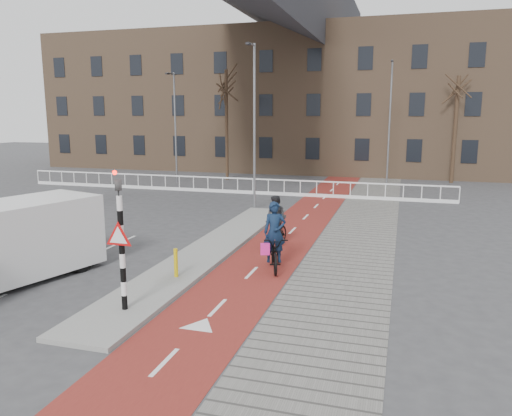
# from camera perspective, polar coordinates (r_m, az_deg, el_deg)

# --- Properties ---
(ground) EXTENTS (120.00, 120.00, 0.00)m
(ground) POSITION_cam_1_polar(r_m,az_deg,el_deg) (14.60, -8.58, -9.18)
(ground) COLOR #38383A
(ground) RESTS_ON ground
(bike_lane) EXTENTS (2.50, 60.00, 0.01)m
(bike_lane) POSITION_cam_1_polar(r_m,az_deg,el_deg) (23.36, 5.23, -1.50)
(bike_lane) COLOR maroon
(bike_lane) RESTS_ON ground
(sidewalk) EXTENTS (3.00, 60.00, 0.01)m
(sidewalk) POSITION_cam_1_polar(r_m,az_deg,el_deg) (22.99, 12.09, -1.90)
(sidewalk) COLOR slate
(sidewalk) RESTS_ON ground
(curb_island) EXTENTS (1.80, 16.00, 0.12)m
(curb_island) POSITION_cam_1_polar(r_m,az_deg,el_deg) (18.34, -5.29, -4.74)
(curb_island) COLOR gray
(curb_island) RESTS_ON ground
(traffic_signal) EXTENTS (0.80, 0.80, 3.68)m
(traffic_signal) POSITION_cam_1_polar(r_m,az_deg,el_deg) (12.60, -15.20, -3.20)
(traffic_signal) COLOR black
(traffic_signal) RESTS_ON curb_island
(bollard) EXTENTS (0.12, 0.12, 0.87)m
(bollard) POSITION_cam_1_polar(r_m,az_deg,el_deg) (15.20, -9.15, -6.20)
(bollard) COLOR #DFBB0C
(bollard) RESTS_ON curb_island
(cyclist_near) EXTENTS (1.37, 2.27, 2.20)m
(cyclist_near) POSITION_cam_1_polar(r_m,az_deg,el_deg) (16.03, 2.13, -4.44)
(cyclist_near) COLOR black
(cyclist_near) RESTS_ON bike_lane
(cyclist_far) EXTENTS (0.94, 1.88, 1.95)m
(cyclist_far) POSITION_cam_1_polar(r_m,az_deg,el_deg) (18.68, 2.34, -2.03)
(cyclist_far) COLOR black
(cyclist_far) RESTS_ON bike_lane
(van) EXTENTS (3.69, 5.91, 2.37)m
(van) POSITION_cam_1_polar(r_m,az_deg,el_deg) (16.37, -26.80, -3.48)
(van) COLOR silver
(van) RESTS_ON ground
(railing) EXTENTS (28.00, 0.10, 0.99)m
(railing) POSITION_cam_1_polar(r_m,az_deg,el_deg) (31.70, -3.82, 2.32)
(railing) COLOR silver
(railing) RESTS_ON ground
(townhouse_row) EXTENTS (46.00, 10.00, 15.90)m
(townhouse_row) POSITION_cam_1_polar(r_m,az_deg,el_deg) (45.37, 5.31, 14.34)
(townhouse_row) COLOR #7F6047
(townhouse_row) RESTS_ON ground
(tree_mid) EXTENTS (0.23, 0.23, 8.09)m
(tree_mid) POSITION_cam_1_polar(r_m,az_deg,el_deg) (37.61, -3.37, 9.37)
(tree_mid) COLOR #302215
(tree_mid) RESTS_ON ground
(tree_right) EXTENTS (0.27, 0.27, 7.53)m
(tree_right) POSITION_cam_1_polar(r_m,az_deg,el_deg) (38.50, 21.79, 8.25)
(tree_right) COLOR #302215
(tree_right) RESTS_ON ground
(streetlight_near) EXTENTS (0.12, 0.12, 8.34)m
(streetlight_near) POSITION_cam_1_polar(r_m,az_deg,el_deg) (25.57, -0.18, 9.01)
(streetlight_near) COLOR slate
(streetlight_near) RESTS_ON ground
(streetlight_left) EXTENTS (0.12, 0.12, 7.77)m
(streetlight_left) POSITION_cam_1_polar(r_m,az_deg,el_deg) (36.59, -9.19, 8.96)
(streetlight_left) COLOR slate
(streetlight_left) RESTS_ON ground
(streetlight_right) EXTENTS (0.12, 0.12, 8.44)m
(streetlight_right) POSITION_cam_1_polar(r_m,az_deg,el_deg) (35.59, 15.00, 9.23)
(streetlight_right) COLOR slate
(streetlight_right) RESTS_ON ground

